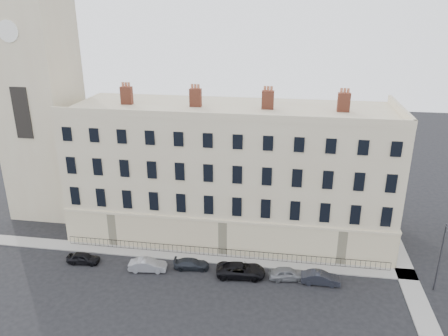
# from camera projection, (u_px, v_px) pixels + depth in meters

# --- Properties ---
(ground) EXTENTS (160.00, 160.00, 0.00)m
(ground) POSITION_uv_depth(u_px,v_px,m) (275.00, 293.00, 41.46)
(ground) COLOR black
(ground) RESTS_ON ground
(terrace) EXTENTS (36.22, 12.22, 17.00)m
(terrace) POSITION_uv_depth(u_px,v_px,m) (231.00, 171.00, 50.73)
(terrace) COLOR #C6B493
(terrace) RESTS_ON ground
(church_tower) EXTENTS (8.00, 8.13, 44.00)m
(church_tower) POSITION_uv_depth(u_px,v_px,m) (35.00, 67.00, 52.13)
(church_tower) COLOR #C6B493
(church_tower) RESTS_ON ground
(pavement_terrace) EXTENTS (48.00, 2.00, 0.12)m
(pavement_terrace) POSITION_uv_depth(u_px,v_px,m) (185.00, 256.00, 47.50)
(pavement_terrace) COLOR gray
(pavement_terrace) RESTS_ON ground
(pavement_east_return) EXTENTS (2.00, 24.00, 0.12)m
(pavement_east_return) POSITION_uv_depth(u_px,v_px,m) (400.00, 258.00, 46.96)
(pavement_east_return) COLOR gray
(pavement_east_return) RESTS_ON ground
(railings) EXTENTS (35.00, 0.04, 0.96)m
(railings) POSITION_uv_depth(u_px,v_px,m) (222.00, 253.00, 47.12)
(railings) COLOR black
(railings) RESTS_ON ground
(car_a) EXTENTS (3.48, 1.51, 1.17)m
(car_a) POSITION_uv_depth(u_px,v_px,m) (83.00, 258.00, 46.08)
(car_a) COLOR black
(car_a) RESTS_ON ground
(car_b) EXTENTS (3.98, 1.77, 1.27)m
(car_b) POSITION_uv_depth(u_px,v_px,m) (148.00, 265.00, 44.75)
(car_b) COLOR gray
(car_b) RESTS_ON ground
(car_c) EXTENTS (3.81, 1.88, 1.06)m
(car_c) POSITION_uv_depth(u_px,v_px,m) (192.00, 264.00, 45.13)
(car_c) COLOR black
(car_c) RESTS_ON ground
(car_d) EXTENTS (5.10, 2.68, 1.37)m
(car_d) POSITION_uv_depth(u_px,v_px,m) (241.00, 270.00, 43.82)
(car_d) COLOR black
(car_d) RESTS_ON ground
(car_e) EXTENTS (3.91, 2.05, 1.27)m
(car_e) POSITION_uv_depth(u_px,v_px,m) (288.00, 274.00, 43.35)
(car_e) COLOR slate
(car_e) RESTS_ON ground
(car_f) EXTENTS (3.78, 1.33, 1.25)m
(car_f) POSITION_uv_depth(u_px,v_px,m) (321.00, 278.00, 42.67)
(car_f) COLOR black
(car_f) RESTS_ON ground
(streetlamp) EXTENTS (0.37, 1.54, 7.13)m
(streetlamp) POSITION_uv_depth(u_px,v_px,m) (441.00, 255.00, 40.43)
(streetlamp) COLOR #323238
(streetlamp) RESTS_ON ground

